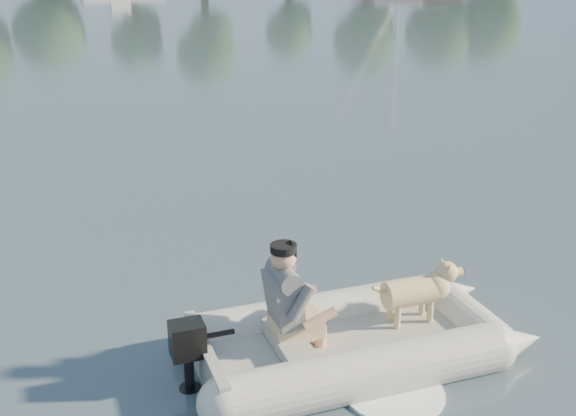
{
  "coord_description": "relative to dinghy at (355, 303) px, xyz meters",
  "views": [
    {
      "loc": [
        -1.47,
        -5.78,
        3.57
      ],
      "look_at": [
        -0.07,
        1.52,
        0.75
      ],
      "focal_mm": 45.0,
      "sensor_mm": 36.0,
      "label": 1
    }
  ],
  "objects": [
    {
      "name": "water",
      "position": [
        -0.18,
        0.35,
        -0.53
      ],
      "size": [
        160.0,
        160.0,
        0.0
      ],
      "primitive_type": "plane",
      "color": "#4E5D69",
      "rests_on": "ground"
    },
    {
      "name": "dinghy",
      "position": [
        0.0,
        0.0,
        0.0
      ],
      "size": [
        4.68,
        3.59,
        1.26
      ],
      "primitive_type": null,
      "rotation": [
        0.0,
        0.0,
        0.16
      ],
      "color": "#ABABA6",
      "rests_on": "water"
    },
    {
      "name": "man",
      "position": [
        -0.63,
        -0.05,
        0.17
      ],
      "size": [
        0.74,
        0.66,
        0.98
      ],
      "primitive_type": null,
      "rotation": [
        0.0,
        0.0,
        0.16
      ],
      "color": "#5E5E62",
      "rests_on": "dinghy"
    },
    {
      "name": "dog",
      "position": [
        0.57,
        0.14,
        -0.06
      ],
      "size": [
        0.88,
        0.43,
        0.56
      ],
      "primitive_type": null,
      "rotation": [
        0.0,
        0.0,
        0.16
      ],
      "color": "tan",
      "rests_on": "dinghy"
    },
    {
      "name": "outboard_motor",
      "position": [
        -1.49,
        -0.23,
        -0.25
      ],
      "size": [
        0.41,
        0.32,
        0.71
      ],
      "primitive_type": null,
      "rotation": [
        0.0,
        0.0,
        0.16
      ],
      "color": "black",
      "rests_on": "dinghy"
    }
  ]
}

